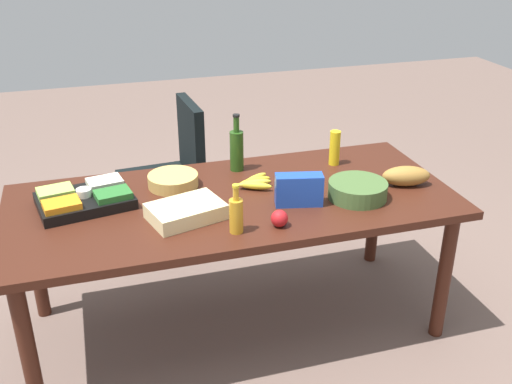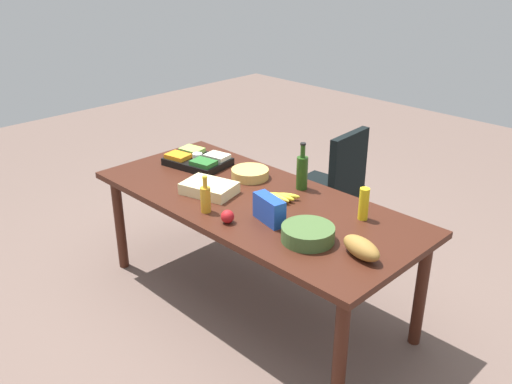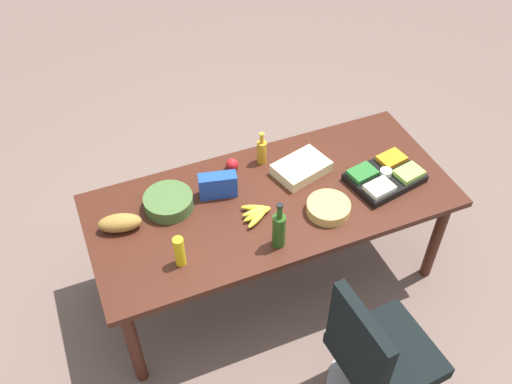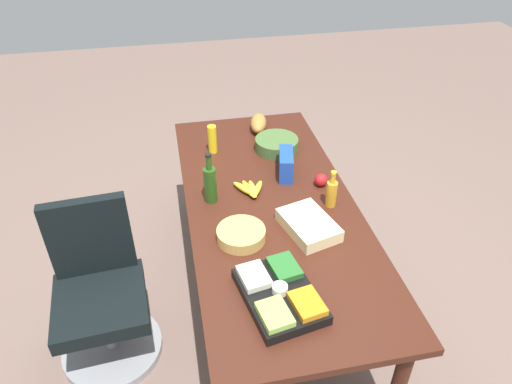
% 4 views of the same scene
% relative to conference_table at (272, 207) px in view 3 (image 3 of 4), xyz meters
% --- Properties ---
extents(ground_plane, '(10.00, 10.00, 0.00)m').
position_rel_conference_table_xyz_m(ground_plane, '(0.00, 0.00, -0.67)').
color(ground_plane, '#705950').
extents(conference_table, '(2.13, 0.94, 0.74)m').
position_rel_conference_table_xyz_m(conference_table, '(0.00, 0.00, 0.00)').
color(conference_table, '#3F1C11').
rests_on(conference_table, ground).
extents(office_chair, '(0.56, 0.56, 0.93)m').
position_rel_conference_table_xyz_m(office_chair, '(-0.18, 0.98, -0.32)').
color(office_chair, gray).
rests_on(office_chair, ground).
extents(bread_loaf, '(0.26, 0.16, 0.10)m').
position_rel_conference_table_xyz_m(bread_loaf, '(0.87, -0.10, 0.12)').
color(bread_loaf, '#A17332').
rests_on(bread_loaf, conference_table).
extents(chip_bowl, '(0.32, 0.32, 0.06)m').
position_rel_conference_table_xyz_m(chip_bowl, '(-0.25, 0.22, 0.11)').
color(chip_bowl, tan).
rests_on(chip_bowl, conference_table).
extents(wine_bottle, '(0.09, 0.09, 0.31)m').
position_rel_conference_table_xyz_m(wine_bottle, '(0.11, 0.32, 0.19)').
color(wine_bottle, '#244A16').
rests_on(wine_bottle, conference_table).
extents(veggie_tray, '(0.47, 0.37, 0.09)m').
position_rel_conference_table_xyz_m(veggie_tray, '(-0.68, 0.12, 0.11)').
color(veggie_tray, black).
rests_on(veggie_tray, conference_table).
extents(banana_bunch, '(0.19, 0.19, 0.04)m').
position_rel_conference_table_xyz_m(banana_bunch, '(0.14, 0.09, 0.10)').
color(banana_bunch, yellow).
rests_on(banana_bunch, conference_table).
extents(apple_red, '(0.09, 0.09, 0.08)m').
position_rel_conference_table_xyz_m(apple_red, '(0.12, -0.33, 0.11)').
color(apple_red, red).
rests_on(apple_red, conference_table).
extents(salad_bowl, '(0.33, 0.33, 0.08)m').
position_rel_conference_table_xyz_m(salad_bowl, '(0.57, -0.17, 0.12)').
color(salad_bowl, '#446231').
rests_on(salad_bowl, conference_table).
extents(dressing_bottle, '(0.07, 0.07, 0.22)m').
position_rel_conference_table_xyz_m(dressing_bottle, '(-0.07, -0.32, 0.16)').
color(dressing_bottle, gold).
rests_on(dressing_bottle, conference_table).
extents(mustard_bottle, '(0.07, 0.07, 0.19)m').
position_rel_conference_table_xyz_m(mustard_bottle, '(0.63, 0.25, 0.17)').
color(mustard_bottle, yellow).
rests_on(mustard_bottle, conference_table).
extents(sheet_cake, '(0.37, 0.30, 0.07)m').
position_rel_conference_table_xyz_m(sheet_cake, '(-0.25, -0.14, 0.11)').
color(sheet_cake, beige).
rests_on(sheet_cake, conference_table).
extents(chip_bag_blue, '(0.23, 0.13, 0.15)m').
position_rel_conference_table_xyz_m(chip_bag_blue, '(0.28, -0.15, 0.15)').
color(chip_bag_blue, '#1D46B2').
rests_on(chip_bag_blue, conference_table).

